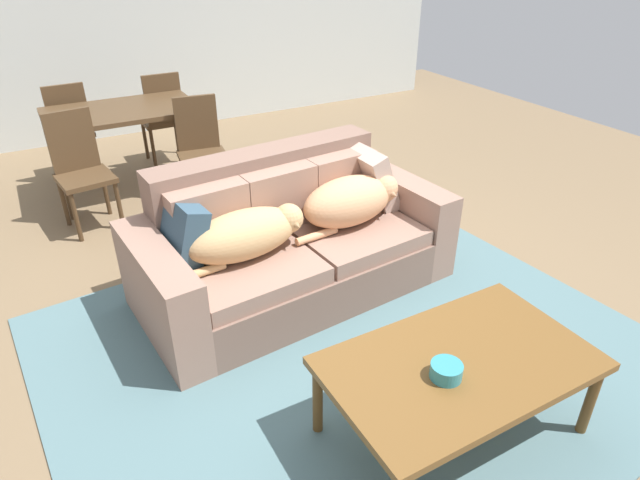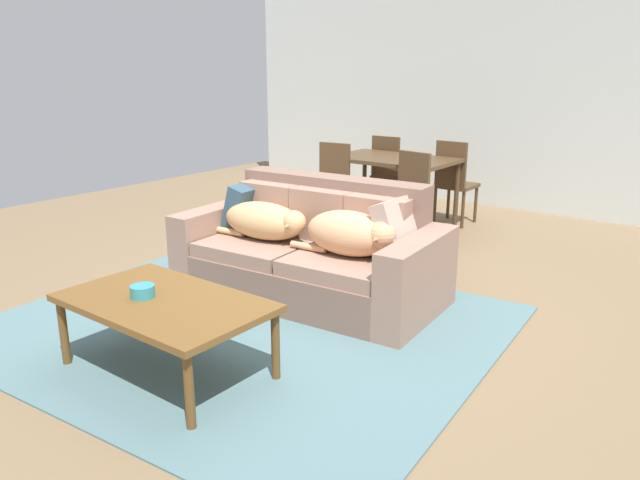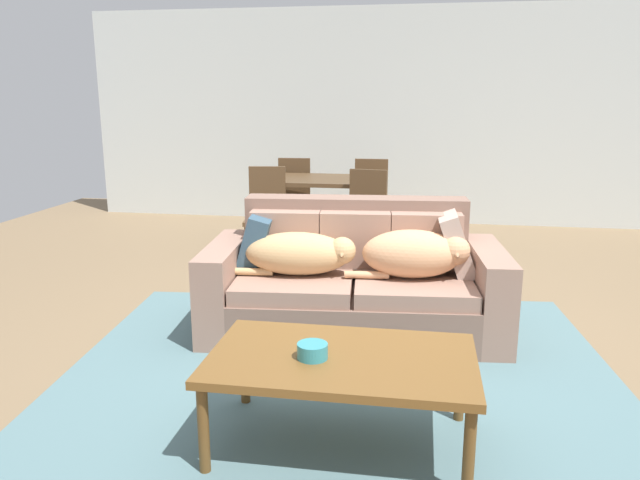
{
  "view_description": "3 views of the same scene",
  "coord_description": "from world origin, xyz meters",
  "px_view_note": "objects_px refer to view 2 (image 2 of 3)",
  "views": [
    {
      "loc": [
        -1.4,
        -2.75,
        2.15
      ],
      "look_at": [
        0.02,
        -0.2,
        0.48
      ],
      "focal_mm": 30.51,
      "sensor_mm": 36.0,
      "label": 1
    },
    {
      "loc": [
        2.75,
        -3.48,
        1.76
      ],
      "look_at": [
        0.06,
        0.03,
        0.48
      ],
      "focal_mm": 34.35,
      "sensor_mm": 36.0,
      "label": 2
    },
    {
      "loc": [
        0.39,
        -4.03,
        1.63
      ],
      "look_at": [
        -0.28,
        -0.03,
        0.66
      ],
      "focal_mm": 34.45,
      "sensor_mm": 36.0,
      "label": 3
    }
  ],
  "objects_px": {
    "dining_chair_far_left": "(389,171)",
    "dog_on_left_cushion": "(266,221)",
    "dog_on_right_cushion": "(351,234)",
    "dining_chair_far_right": "(454,179)",
    "throw_pillow_by_left_arm": "(246,208)",
    "throw_pillow_by_right_arm": "(400,229)",
    "dining_chair_near_right": "(407,196)",
    "dining_chair_near_left": "(330,184)",
    "dining_table": "(393,165)",
    "coffee_table": "(165,307)",
    "bowl_on_coffee_table": "(143,291)",
    "couch": "(313,254)"
  },
  "relations": [
    {
      "from": "dining_chair_near_left",
      "to": "dining_table",
      "type": "bearing_deg",
      "value": 40.25
    },
    {
      "from": "dog_on_right_cushion",
      "to": "dining_chair_far_right",
      "type": "height_order",
      "value": "dining_chair_far_right"
    },
    {
      "from": "dog_on_right_cushion",
      "to": "dining_chair_far_left",
      "type": "xyz_separation_m",
      "value": [
        -1.41,
        2.83,
        -0.08
      ]
    },
    {
      "from": "dog_on_left_cushion",
      "to": "bowl_on_coffee_table",
      "type": "height_order",
      "value": "dog_on_left_cushion"
    },
    {
      "from": "throw_pillow_by_right_arm",
      "to": "dining_chair_near_right",
      "type": "distance_m",
      "value": 1.65
    },
    {
      "from": "throw_pillow_by_left_arm",
      "to": "coffee_table",
      "type": "height_order",
      "value": "throw_pillow_by_left_arm"
    },
    {
      "from": "throw_pillow_by_left_arm",
      "to": "dining_chair_near_right",
      "type": "relative_size",
      "value": 0.43
    },
    {
      "from": "dog_on_right_cushion",
      "to": "bowl_on_coffee_table",
      "type": "height_order",
      "value": "dog_on_right_cushion"
    },
    {
      "from": "dog_on_left_cushion",
      "to": "dining_table",
      "type": "bearing_deg",
      "value": 90.89
    },
    {
      "from": "coffee_table",
      "to": "dining_chair_near_right",
      "type": "height_order",
      "value": "dining_chair_near_right"
    },
    {
      "from": "bowl_on_coffee_table",
      "to": "dining_table",
      "type": "relative_size",
      "value": 0.11
    },
    {
      "from": "dining_chair_near_left",
      "to": "dining_chair_far_left",
      "type": "relative_size",
      "value": 1.01
    },
    {
      "from": "throw_pillow_by_left_arm",
      "to": "coffee_table",
      "type": "distance_m",
      "value": 1.73
    },
    {
      "from": "dining_chair_near_right",
      "to": "throw_pillow_by_right_arm",
      "type": "bearing_deg",
      "value": -53.95
    },
    {
      "from": "coffee_table",
      "to": "dining_chair_far_right",
      "type": "bearing_deg",
      "value": 92.93
    },
    {
      "from": "throw_pillow_by_left_arm",
      "to": "dining_table",
      "type": "distance_m",
      "value": 2.16
    },
    {
      "from": "throw_pillow_by_right_arm",
      "to": "dining_chair_near_right",
      "type": "xyz_separation_m",
      "value": [
        -0.77,
        1.45,
        -0.1
      ]
    },
    {
      "from": "couch",
      "to": "dining_chair_far_left",
      "type": "height_order",
      "value": "dining_chair_far_left"
    },
    {
      "from": "dining_chair_near_right",
      "to": "dining_chair_far_left",
      "type": "distance_m",
      "value": 1.49
    },
    {
      "from": "dog_on_left_cushion",
      "to": "dining_chair_far_left",
      "type": "relative_size",
      "value": 0.94
    },
    {
      "from": "dining_chair_far_left",
      "to": "dining_chair_far_right",
      "type": "xyz_separation_m",
      "value": [
        0.88,
        -0.07,
        0.01
      ]
    },
    {
      "from": "couch",
      "to": "dining_chair_far_right",
      "type": "xyz_separation_m",
      "value": [
        -0.1,
        2.67,
        0.18
      ]
    },
    {
      "from": "dining_chair_near_left",
      "to": "dining_chair_far_left",
      "type": "xyz_separation_m",
      "value": [
        0.06,
        1.11,
        -0.0
      ]
    },
    {
      "from": "dog_on_right_cushion",
      "to": "dining_chair_far_right",
      "type": "xyz_separation_m",
      "value": [
        -0.53,
        2.77,
        -0.07
      ]
    },
    {
      "from": "dining_table",
      "to": "dining_chair_near_left",
      "type": "distance_m",
      "value": 0.72
    },
    {
      "from": "dog_on_left_cushion",
      "to": "bowl_on_coffee_table",
      "type": "xyz_separation_m",
      "value": [
        0.33,
        -1.42,
        -0.08
      ]
    },
    {
      "from": "dining_chair_far_right",
      "to": "dog_on_right_cushion",
      "type": "bearing_deg",
      "value": 100.75
    },
    {
      "from": "dining_chair_near_right",
      "to": "dining_chair_far_right",
      "type": "height_order",
      "value": "dining_chair_far_right"
    },
    {
      "from": "couch",
      "to": "dining_chair_near_left",
      "type": "xyz_separation_m",
      "value": [
        -1.05,
        1.62,
        0.18
      ]
    },
    {
      "from": "dining_chair_near_left",
      "to": "dog_on_left_cushion",
      "type": "bearing_deg",
      "value": -76.58
    },
    {
      "from": "dining_table",
      "to": "dining_chair_near_right",
      "type": "xyz_separation_m",
      "value": [
        0.51,
        -0.58,
        -0.18
      ]
    },
    {
      "from": "dining_chair_near_left",
      "to": "dining_chair_near_right",
      "type": "bearing_deg",
      "value": -11.71
    },
    {
      "from": "throw_pillow_by_left_arm",
      "to": "throw_pillow_by_right_arm",
      "type": "distance_m",
      "value": 1.41
    },
    {
      "from": "throw_pillow_by_right_arm",
      "to": "dining_chair_far_right",
      "type": "distance_m",
      "value": 2.69
    },
    {
      "from": "dog_on_right_cushion",
      "to": "coffee_table",
      "type": "height_order",
      "value": "dog_on_right_cushion"
    },
    {
      "from": "dining_table",
      "to": "dining_chair_near_left",
      "type": "xyz_separation_m",
      "value": [
        -0.47,
        -0.52,
        -0.19
      ]
    },
    {
      "from": "dog_on_left_cushion",
      "to": "bowl_on_coffee_table",
      "type": "distance_m",
      "value": 1.46
    },
    {
      "from": "bowl_on_coffee_table",
      "to": "dining_chair_near_right",
      "type": "xyz_separation_m",
      "value": [
        -0.05,
        3.13,
        0.03
      ]
    },
    {
      "from": "dog_on_left_cushion",
      "to": "dining_chair_near_left",
      "type": "distance_m",
      "value": 1.91
    },
    {
      "from": "dog_on_right_cushion",
      "to": "dining_chair_far_right",
      "type": "distance_m",
      "value": 2.82
    },
    {
      "from": "couch",
      "to": "throw_pillow_by_right_arm",
      "type": "bearing_deg",
      "value": 4.11
    },
    {
      "from": "dog_on_left_cushion",
      "to": "coffee_table",
      "type": "bearing_deg",
      "value": -76.22
    },
    {
      "from": "coffee_table",
      "to": "dining_table",
      "type": "height_order",
      "value": "dining_table"
    },
    {
      "from": "dining_chair_far_left",
      "to": "dog_on_left_cushion",
      "type": "bearing_deg",
      "value": 99.59
    },
    {
      "from": "dog_on_right_cushion",
      "to": "throw_pillow_by_left_arm",
      "type": "height_order",
      "value": "throw_pillow_by_left_arm"
    },
    {
      "from": "throw_pillow_by_left_arm",
      "to": "dining_chair_far_left",
      "type": "bearing_deg",
      "value": 95.75
    },
    {
      "from": "bowl_on_coffee_table",
      "to": "dining_chair_far_right",
      "type": "xyz_separation_m",
      "value": [
        -0.09,
        4.24,
        0.02
      ]
    },
    {
      "from": "dog_on_right_cushion",
      "to": "dining_chair_near_right",
      "type": "relative_size",
      "value": 0.88
    },
    {
      "from": "coffee_table",
      "to": "dining_chair_far_left",
      "type": "bearing_deg",
      "value": 104.4
    },
    {
      "from": "throw_pillow_by_right_arm",
      "to": "dog_on_right_cushion",
      "type": "bearing_deg",
      "value": -143.62
    }
  ]
}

